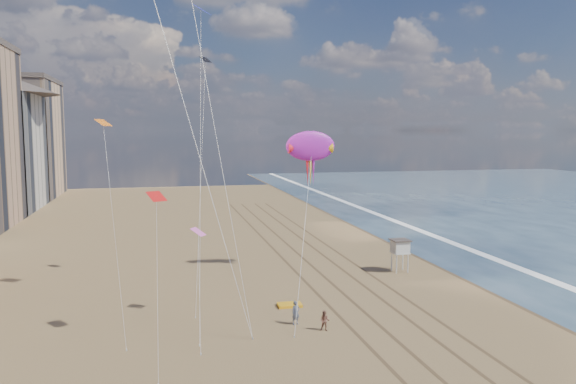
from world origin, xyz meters
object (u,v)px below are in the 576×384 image
(lifeguard_stand, at_px, (400,247))
(grounded_kite, at_px, (290,305))
(kite_flyer_b, at_px, (325,321))
(kite_flyer_a, at_px, (296,313))
(show_kite, at_px, (310,146))

(lifeguard_stand, distance_m, grounded_kite, 17.05)
(grounded_kite, height_order, kite_flyer_b, kite_flyer_b)
(lifeguard_stand, distance_m, kite_flyer_b, 20.28)
(lifeguard_stand, xyz_separation_m, kite_flyer_a, (-14.84, -13.53, -1.76))
(show_kite, bearing_deg, grounded_kite, -113.20)
(lifeguard_stand, height_order, grounded_kite, lifeguard_stand)
(show_kite, relative_size, kite_flyer_b, 14.98)
(grounded_kite, bearing_deg, kite_flyer_a, -95.13)
(lifeguard_stand, bearing_deg, kite_flyer_b, -130.22)
(kite_flyer_a, bearing_deg, kite_flyer_b, -65.17)
(lifeguard_stand, bearing_deg, grounded_kite, -147.81)
(kite_flyer_b, bearing_deg, lifeguard_stand, 76.84)
(lifeguard_stand, bearing_deg, kite_flyer_a, -137.63)
(lifeguard_stand, xyz_separation_m, show_kite, (-9.28, 2.66, 10.73))
(show_kite, relative_size, kite_flyer_a, 12.41)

